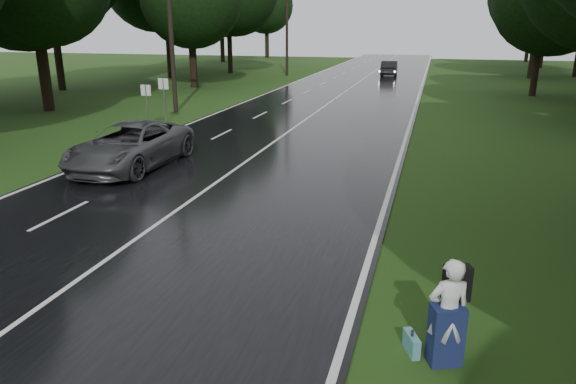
# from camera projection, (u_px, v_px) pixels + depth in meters

# --- Properties ---
(ground) EXTENTS (160.00, 160.00, 0.00)m
(ground) POSITION_uv_depth(u_px,v_px,m) (113.00, 257.00, 12.29)
(ground) COLOR #224213
(ground) RESTS_ON ground
(road) EXTENTS (12.00, 140.00, 0.04)m
(road) POSITION_uv_depth(u_px,v_px,m) (309.00, 118.00, 30.65)
(road) COLOR black
(road) RESTS_ON ground
(lane_center) EXTENTS (0.12, 140.00, 0.01)m
(lane_center) POSITION_uv_depth(u_px,v_px,m) (309.00, 117.00, 30.64)
(lane_center) COLOR silver
(lane_center) RESTS_ON road
(grey_car) EXTENTS (2.79, 5.96, 1.65)m
(grey_car) POSITION_uv_depth(u_px,v_px,m) (130.00, 146.00, 19.71)
(grey_car) COLOR #46474A
(grey_car) RESTS_ON road
(far_car) EXTENTS (1.83, 4.73, 1.53)m
(far_car) POSITION_uv_depth(u_px,v_px,m) (389.00, 68.00, 55.52)
(far_car) COLOR black
(far_car) RESTS_ON road
(hitchhiker) EXTENTS (0.78, 0.75, 1.82)m
(hitchhiker) POSITION_uv_depth(u_px,v_px,m) (448.00, 316.00, 8.21)
(hitchhiker) COLOR silver
(hitchhiker) RESTS_ON ground
(suitcase) EXTENTS (0.32, 0.49, 0.34)m
(suitcase) POSITION_uv_depth(u_px,v_px,m) (411.00, 344.00, 8.67)
(suitcase) COLOR teal
(suitcase) RESTS_ON ground
(utility_pole_mid) EXTENTS (1.80, 0.28, 10.06)m
(utility_pole_mid) POSITION_uv_depth(u_px,v_px,m) (176.00, 112.00, 32.74)
(utility_pole_mid) COLOR black
(utility_pole_mid) RESTS_ON ground
(utility_pole_far) EXTENTS (1.80, 0.28, 10.70)m
(utility_pole_far) POSITION_uv_depth(u_px,v_px,m) (287.00, 75.00, 56.41)
(utility_pole_far) COLOR black
(utility_pole_far) RESTS_ON ground
(road_sign_a) EXTENTS (0.55, 0.10, 2.29)m
(road_sign_a) POSITION_uv_depth(u_px,v_px,m) (149.00, 130.00, 27.27)
(road_sign_a) COLOR white
(road_sign_a) RESTS_ON ground
(road_sign_b) EXTENTS (0.59, 0.10, 2.45)m
(road_sign_b) POSITION_uv_depth(u_px,v_px,m) (166.00, 123.00, 28.97)
(road_sign_b) COLOR white
(road_sign_b) RESTS_ON ground
(tree_left_d) EXTENTS (9.25, 9.25, 14.46)m
(tree_left_d) POSITION_uv_depth(u_px,v_px,m) (50.00, 111.00, 33.28)
(tree_left_d) COLOR black
(tree_left_d) RESTS_ON ground
(tree_left_e) EXTENTS (8.16, 8.16, 12.75)m
(tree_left_e) POSITION_uv_depth(u_px,v_px,m) (195.00, 87.00, 45.75)
(tree_left_e) COLOR black
(tree_left_e) RESTS_ON ground
(tree_left_f) EXTENTS (9.71, 9.71, 15.17)m
(tree_left_f) POSITION_uv_depth(u_px,v_px,m) (231.00, 73.00, 59.17)
(tree_left_f) COLOR black
(tree_left_f) RESTS_ON ground
(tree_right_e) EXTENTS (7.76, 7.76, 12.12)m
(tree_right_e) POSITION_uv_depth(u_px,v_px,m) (532.00, 96.00, 40.11)
(tree_right_e) COLOR black
(tree_right_e) RESTS_ON ground
(tree_right_f) EXTENTS (8.84, 8.84, 13.81)m
(tree_right_f) POSITION_uv_depth(u_px,v_px,m) (530.00, 78.00, 53.30)
(tree_right_f) COLOR black
(tree_right_f) RESTS_ON ground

